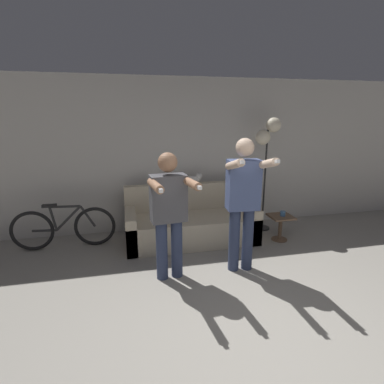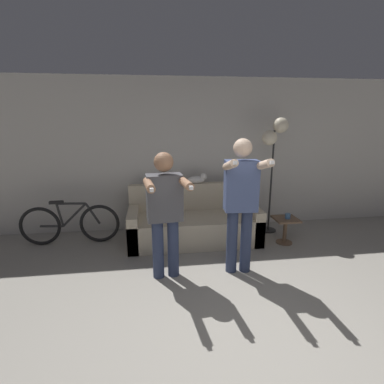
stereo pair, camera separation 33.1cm
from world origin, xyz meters
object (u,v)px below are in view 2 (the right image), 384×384
(couch, at_px, (194,224))
(floor_lamp, at_px, (275,139))
(person_left, at_px, (165,208))
(bicycle, at_px, (70,224))
(cat, at_px, (198,179))
(side_table, at_px, (285,226))
(person_right, at_px, (241,198))
(cup, at_px, (288,216))

(couch, height_order, floor_lamp, floor_lamp)
(person_left, height_order, floor_lamp, floor_lamp)
(person_left, height_order, bicycle, person_left)
(bicycle, bearing_deg, cat, 5.53)
(side_table, bearing_deg, person_right, -141.83)
(cup, bearing_deg, person_left, -158.57)
(floor_lamp, bearing_deg, person_right, -125.61)
(floor_lamp, relative_size, bicycle, 1.28)
(cat, xyz_separation_m, floor_lamp, (1.26, -0.11, 0.66))
(person_right, height_order, cat, person_right)
(floor_lamp, xyz_separation_m, bicycle, (-3.31, -0.09, -1.28))
(person_left, xyz_separation_m, side_table, (1.92, 0.78, -0.62))
(person_right, relative_size, cat, 4.12)
(person_right, relative_size, floor_lamp, 0.88)
(side_table, relative_size, bicycle, 0.27)
(cat, xyz_separation_m, cup, (1.32, -0.66, -0.49))
(cup, bearing_deg, bicycle, 172.18)
(person_right, relative_size, side_table, 4.14)
(person_right, xyz_separation_m, side_table, (0.99, 0.78, -0.71))
(side_table, xyz_separation_m, bicycle, (-3.36, 0.45, 0.03))
(person_right, distance_m, bicycle, 2.75)
(person_right, bearing_deg, bicycle, 157.27)
(person_left, relative_size, floor_lamp, 0.81)
(couch, height_order, bicycle, couch)
(person_left, relative_size, cup, 19.08)
(person_left, xyz_separation_m, floor_lamp, (1.87, 1.31, 0.69))
(couch, distance_m, side_table, 1.45)
(couch, bearing_deg, bicycle, 176.26)
(cat, bearing_deg, floor_lamp, -5.05)
(person_left, distance_m, side_table, 2.16)
(floor_lamp, height_order, side_table, floor_lamp)
(bicycle, bearing_deg, person_left, -40.39)
(person_right, distance_m, cat, 1.46)
(person_left, relative_size, cat, 3.77)
(couch, relative_size, cup, 24.96)
(cup, relative_size, bicycle, 0.05)
(cup, bearing_deg, floor_lamp, 96.88)
(couch, xyz_separation_m, bicycle, (-1.94, 0.13, 0.05))
(couch, bearing_deg, side_table, -12.69)
(floor_lamp, xyz_separation_m, cup, (0.07, -0.55, -1.15))
(cat, relative_size, side_table, 1.01)
(side_table, bearing_deg, cup, -45.56)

